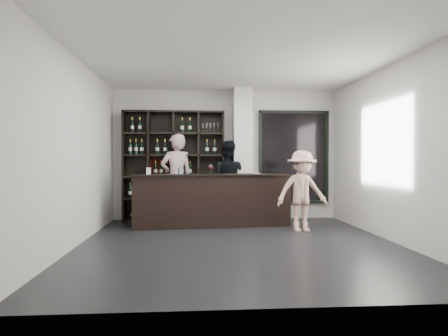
{
  "coord_description": "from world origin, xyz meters",
  "views": [
    {
      "loc": [
        -0.69,
        -6.22,
        1.31
      ],
      "look_at": [
        -0.15,
        1.1,
        1.18
      ],
      "focal_mm": 32.0,
      "sensor_mm": 36.0,
      "label": 1
    }
  ],
  "objects": [
    {
      "name": "floor",
      "position": [
        0.0,
        0.0,
        -0.01
      ],
      "size": [
        5.0,
        5.5,
        0.01
      ],
      "primitive_type": "cube",
      "color": "black",
      "rests_on": "ground"
    },
    {
      "name": "wine_shelf",
      "position": [
        -1.15,
        2.57,
        1.2
      ],
      "size": [
        2.2,
        0.35,
        2.4
      ],
      "primitive_type": null,
      "color": "black",
      "rests_on": "floor"
    },
    {
      "name": "structural_column",
      "position": [
        0.35,
        2.47,
        1.45
      ],
      "size": [
        0.4,
        0.4,
        2.9
      ],
      "primitive_type": "cube",
      "color": "silver",
      "rests_on": "floor"
    },
    {
      "name": "spit_cup",
      "position": [
        -0.97,
        1.63,
        1.11
      ],
      "size": [
        0.1,
        0.1,
        0.13
      ],
      "primitive_type": "cylinder",
      "rotation": [
        0.0,
        0.0,
        -0.04
      ],
      "color": "#9AB0BA",
      "rests_on": "tasting_counter"
    },
    {
      "name": "taster_pink",
      "position": [
        -1.09,
        2.4,
        0.95
      ],
      "size": [
        0.79,
        0.63,
        1.89
      ],
      "primitive_type": "imported",
      "rotation": [
        0.0,
        0.0,
        3.44
      ],
      "color": "#C9A3AB",
      "rests_on": "floor"
    },
    {
      "name": "card_stand",
      "position": [
        -1.59,
        1.67,
        1.11
      ],
      "size": [
        0.09,
        0.06,
        0.13
      ],
      "primitive_type": "cube",
      "rotation": [
        0.0,
        0.0,
        0.17
      ],
      "color": "white",
      "rests_on": "tasting_counter"
    },
    {
      "name": "wine_glass",
      "position": [
        -0.37,
        1.78,
        1.16
      ],
      "size": [
        0.12,
        0.12,
        0.22
      ],
      "primitive_type": null,
      "rotation": [
        0.0,
        0.0,
        0.31
      ],
      "color": "white",
      "rests_on": "tasting_counter"
    },
    {
      "name": "napkin_stack",
      "position": [
        0.57,
        1.75,
        1.06
      ],
      "size": [
        0.13,
        0.13,
        0.02
      ],
      "primitive_type": "cube",
      "rotation": [
        0.0,
        0.0,
        -0.14
      ],
      "color": "white",
      "rests_on": "tasting_counter"
    },
    {
      "name": "customer",
      "position": [
        1.3,
        1.05,
        0.75
      ],
      "size": [
        1.03,
        0.67,
        1.5
      ],
      "primitive_type": "imported",
      "rotation": [
        0.0,
        0.0,
        0.12
      ],
      "color": "tan",
      "rests_on": "floor"
    },
    {
      "name": "glass_panel",
      "position": [
        1.55,
        2.69,
        1.4
      ],
      "size": [
        1.6,
        0.08,
        2.1
      ],
      "color": "black",
      "rests_on": "floor"
    },
    {
      "name": "taster_black",
      "position": [
        0.03,
        2.4,
        0.87
      ],
      "size": [
        1.05,
        0.96,
        1.75
      ],
      "primitive_type": "imported",
      "rotation": [
        0.0,
        0.0,
        2.71
      ],
      "color": "black",
      "rests_on": "floor"
    },
    {
      "name": "tasting_counter",
      "position": [
        -0.35,
        1.75,
        0.53
      ],
      "size": [
        3.18,
        0.66,
        1.05
      ],
      "rotation": [
        0.0,
        0.0,
        0.08
      ],
      "color": "black",
      "rests_on": "floor"
    }
  ]
}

